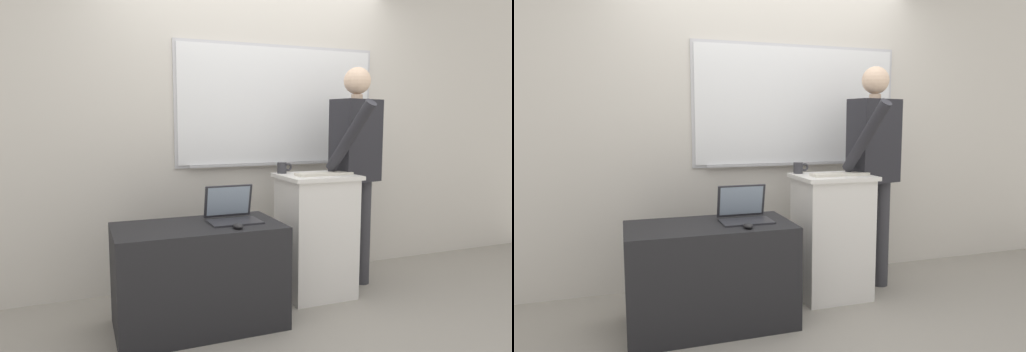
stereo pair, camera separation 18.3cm
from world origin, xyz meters
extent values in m
plane|color=gray|center=(0.00, 0.00, 0.00)|extent=(30.00, 30.00, 0.00)
cube|color=beige|center=(0.00, 1.13, 1.35)|extent=(6.40, 0.12, 2.70)
cube|color=#B7B7BC|center=(0.25, 1.07, 1.49)|extent=(1.81, 0.02, 1.02)
cube|color=white|center=(0.25, 1.06, 1.49)|extent=(1.76, 0.02, 0.97)
cube|color=#B7B7BC|center=(0.25, 1.05, 0.99)|extent=(1.59, 0.04, 0.02)
cube|color=silver|center=(0.32, 0.52, 0.46)|extent=(0.52, 0.44, 0.92)
cube|color=silver|center=(0.32, 0.52, 0.94)|extent=(0.56, 0.48, 0.03)
cube|color=black|center=(-0.66, 0.31, 0.34)|extent=(1.08, 0.59, 0.68)
cylinder|color=#333338|center=(0.60, 0.56, 0.44)|extent=(0.13, 0.13, 0.87)
cylinder|color=#333338|center=(0.81, 0.61, 0.44)|extent=(0.13, 0.13, 0.87)
cube|color=#232328|center=(0.71, 0.58, 1.20)|extent=(0.43, 0.31, 0.65)
cylinder|color=beige|center=(0.71, 0.58, 1.55)|extent=(0.09, 0.09, 0.04)
sphere|color=beige|center=(0.71, 0.58, 1.67)|extent=(0.21, 0.21, 0.21)
cylinder|color=#232328|center=(0.49, 0.34, 1.24)|extent=(0.19, 0.46, 0.54)
cylinder|color=#232328|center=(0.92, 0.64, 1.18)|extent=(0.08, 0.08, 0.62)
cube|color=#28282D|center=(-0.42, 0.29, 0.69)|extent=(0.34, 0.22, 0.01)
cube|color=#28282D|center=(-0.42, 0.43, 0.81)|extent=(0.34, 0.07, 0.23)
cube|color=#8C9EB2|center=(-0.42, 0.42, 0.81)|extent=(0.30, 0.05, 0.20)
cube|color=beige|center=(0.35, 0.46, 0.96)|extent=(0.45, 0.12, 0.02)
ellipsoid|color=black|center=(-0.45, 0.12, 0.70)|extent=(0.06, 0.10, 0.03)
cylinder|color=#333338|center=(0.11, 0.69, 0.99)|extent=(0.07, 0.07, 0.09)
torus|color=#333338|center=(0.16, 0.69, 1.00)|extent=(0.06, 0.02, 0.06)
camera|label=1|loc=(-1.37, -2.54, 1.35)|focal=32.00mm
camera|label=2|loc=(-1.20, -2.60, 1.35)|focal=32.00mm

